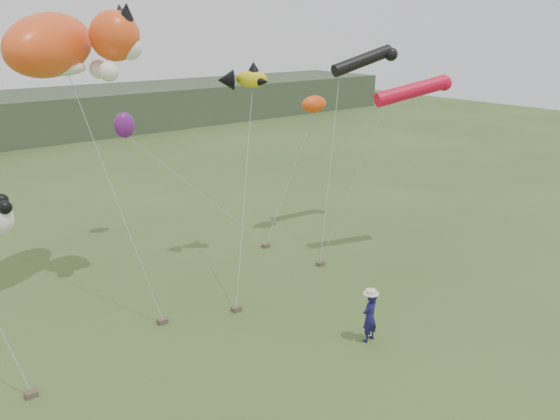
{
  "coord_description": "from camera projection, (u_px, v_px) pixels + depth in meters",
  "views": [
    {
      "loc": [
        -11.69,
        -11.19,
        10.06
      ],
      "look_at": [
        -0.3,
        3.0,
        3.96
      ],
      "focal_mm": 35.0,
      "sensor_mm": 36.0,
      "label": 1
    }
  ],
  "objects": [
    {
      "name": "sandbag_anchors",
      "position": [
        219.0,
        298.0,
        21.2
      ],
      "size": [
        13.01,
        4.96,
        0.17
      ],
      "color": "brown",
      "rests_on": "ground"
    },
    {
      "name": "ground",
      "position": [
        342.0,
        341.0,
        18.41
      ],
      "size": [
        120.0,
        120.0,
        0.0
      ],
      "primitive_type": "plane",
      "color": "#385123",
      "rests_on": "ground"
    },
    {
      "name": "cat_kite",
      "position": [
        65.0,
        44.0,
        19.45
      ],
      "size": [
        6.44,
        5.03,
        2.82
      ],
      "color": "#F64D18",
      "rests_on": "ground"
    },
    {
      "name": "tube_kites",
      "position": [
        391.0,
        74.0,
        25.08
      ],
      "size": [
        4.72,
        5.57,
        2.42
      ],
      "color": "black",
      "rests_on": "ground"
    },
    {
      "name": "festival_attendant",
      "position": [
        370.0,
        317.0,
        18.18
      ],
      "size": [
        0.7,
        0.51,
        1.79
      ],
      "primitive_type": "imported",
      "rotation": [
        0.0,
        0.0,
        3.27
      ],
      "color": "#18144D",
      "rests_on": "ground"
    },
    {
      "name": "fish_kite",
      "position": [
        242.0,
        79.0,
        22.45
      ],
      "size": [
        2.31,
        1.53,
        1.12
      ],
      "color": "yellow",
      "rests_on": "ground"
    },
    {
      "name": "misc_kites",
      "position": [
        227.0,
        114.0,
        25.94
      ],
      "size": [
        8.63,
        5.84,
        1.91
      ],
      "color": "#F14911",
      "rests_on": "ground"
    }
  ]
}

